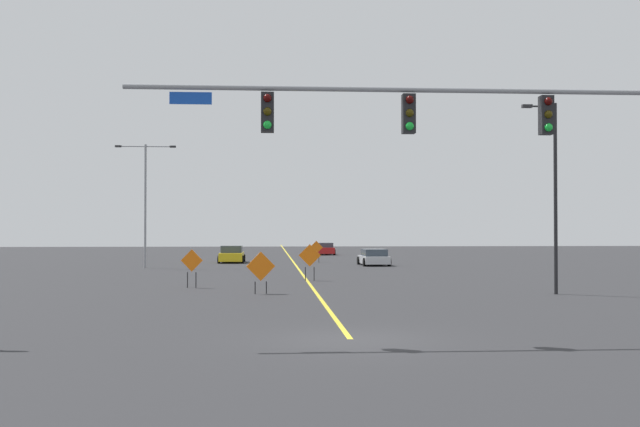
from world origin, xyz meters
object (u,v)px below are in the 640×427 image
construction_sign_right_shoulder (261,268)px  street_lamp_near_right (145,195)px  construction_sign_left_lane (316,249)px  car_silver_passing (374,257)px  car_yellow_mid (232,254)px  construction_sign_median_near (192,263)px  street_lamp_mid_left (553,190)px  car_red_near (324,249)px  traffic_signal_assembly (484,132)px  construction_sign_right_lane (310,257)px

construction_sign_right_shoulder → street_lamp_near_right: bearing=111.0°
construction_sign_left_lane → car_silver_passing: 6.73m
street_lamp_near_right → car_yellow_mid: size_ratio=2.09×
construction_sign_right_shoulder → construction_sign_median_near: size_ratio=0.99×
street_lamp_mid_left → car_red_near: 51.02m
traffic_signal_assembly → construction_sign_right_lane: size_ratio=7.45×
construction_sign_right_shoulder → car_silver_passing: (8.59, 25.35, -0.53)m
car_silver_passing → car_yellow_mid: size_ratio=0.98×
construction_sign_left_lane → construction_sign_median_near: construction_sign_median_near is taller
construction_sign_right_shoulder → construction_sign_left_lane: bearing=81.8°
traffic_signal_assembly → car_red_near: (0.34, 63.49, -4.87)m
car_red_near → car_silver_passing: 24.14m
construction_sign_right_lane → construction_sign_right_shoulder: construction_sign_right_lane is taller
street_lamp_mid_left → car_yellow_mid: size_ratio=1.95×
construction_sign_right_lane → car_yellow_mid: bearing=103.4°
car_silver_passing → construction_sign_right_lane: bearing=-109.4°
construction_sign_right_shoulder → car_yellow_mid: size_ratio=0.43×
construction_sign_right_lane → construction_sign_left_lane: bearing=85.5°
construction_sign_right_lane → car_silver_passing: (5.95, 16.93, -0.67)m
street_lamp_near_right → car_silver_passing: size_ratio=2.12×
construction_sign_median_near → car_red_near: bearing=77.8°
car_silver_passing → construction_sign_left_lane: bearing=128.6°
traffic_signal_assembly → construction_sign_left_lane: size_ratio=8.23×
street_lamp_mid_left → traffic_signal_assembly: bearing=-117.7°
construction_sign_median_near → construction_sign_right_lane: bearing=38.1°
construction_sign_median_near → car_silver_passing: 24.79m
street_lamp_near_right → construction_sign_right_lane: size_ratio=4.47×
traffic_signal_assembly → construction_sign_median_near: bearing=118.2°
traffic_signal_assembly → street_lamp_mid_left: (6.87, 13.06, -0.87)m
construction_sign_median_near → car_silver_passing: construction_sign_median_near is taller
construction_sign_left_lane → construction_sign_right_lane: size_ratio=0.90×
construction_sign_right_shoulder → construction_sign_median_near: 5.01m
car_silver_passing → car_yellow_mid: bearing=153.5°
construction_sign_right_shoulder → traffic_signal_assembly: bearing=-66.6°
traffic_signal_assembly → car_red_near: 63.68m
construction_sign_left_lane → construction_sign_right_lane: (-1.76, -22.17, 0.13)m
street_lamp_near_right → street_lamp_mid_left: 32.06m
car_red_near → street_lamp_mid_left: bearing=-82.6°
construction_sign_right_lane → car_red_near: (3.80, 40.97, -0.66)m
construction_sign_right_lane → car_yellow_mid: 23.23m
traffic_signal_assembly → car_silver_passing: size_ratio=3.54×
street_lamp_near_right → construction_sign_left_lane: size_ratio=4.93×
construction_sign_right_shoulder → car_yellow_mid: construction_sign_right_shoulder is taller
street_lamp_near_right → traffic_signal_assembly: bearing=-68.1°
car_red_near → car_silver_passing: size_ratio=1.06×
construction_sign_right_lane → construction_sign_right_shoulder: (-2.64, -8.42, -0.14)m
traffic_signal_assembly → car_silver_passing: 39.83m
construction_sign_left_lane → car_silver_passing: bearing=-51.4°
street_lamp_mid_left → construction_sign_left_lane: 32.96m
car_silver_passing → car_red_near: bearing=95.1°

